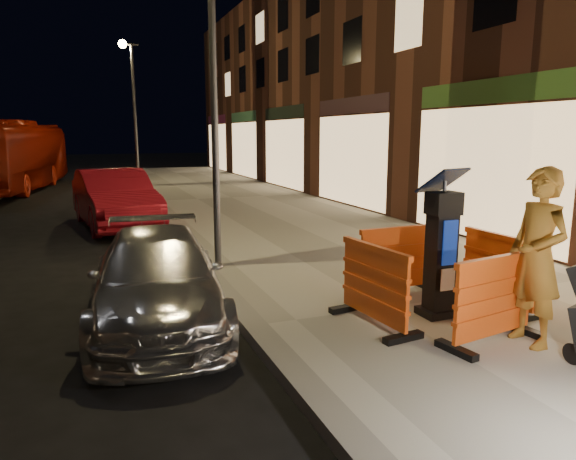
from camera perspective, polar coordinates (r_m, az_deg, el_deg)
name	(u,v)px	position (r m, az deg, el deg)	size (l,w,h in m)	color
ground_plane	(257,337)	(6.42, -3.51, -11.76)	(120.00, 120.00, 0.00)	black
sidewalk	(457,302)	(7.78, 18.24, -7.63)	(6.00, 60.00, 0.15)	gray
kerb	(257,331)	(6.39, -3.52, -11.14)	(0.30, 60.00, 0.15)	slate
parking_kiosk	(441,248)	(6.72, 16.66, -1.88)	(0.56, 0.56, 1.78)	black
barrier_front	(494,300)	(6.12, 21.93, -7.24)	(1.27, 0.52, 0.99)	#E55014
barrier_back	(398,261)	(7.56, 12.11, -3.35)	(1.27, 0.52, 0.99)	#E55014
barrier_kerbside	(374,286)	(6.29, 9.56, -6.12)	(1.27, 0.52, 0.99)	#E55014
barrier_bldgside	(498,271)	(7.42, 22.33, -4.20)	(1.27, 0.52, 0.99)	#E55014
car_silver	(159,320)	(7.14, -14.10, -9.71)	(1.63, 4.01, 1.16)	silver
car_red	(117,227)	(14.38, -18.50, 0.34)	(1.61, 4.61, 1.52)	maroon
bus_doubledecker	(15,191)	(25.25, -28.07, 3.89)	(2.49, 10.65, 2.97)	#931606
man	(537,257)	(6.17, 25.95, -2.75)	(0.71, 0.47, 1.96)	#946220
street_lamp_mid	(214,90)	(8.92, -8.25, 15.10)	(0.12, 0.12, 6.00)	#3F3F44
street_lamp_far	(135,117)	(23.76, -16.63, 11.96)	(0.12, 0.12, 6.00)	#3F3F44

